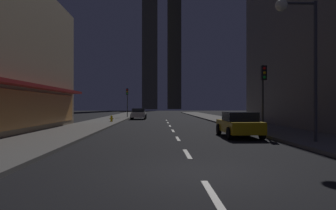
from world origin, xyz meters
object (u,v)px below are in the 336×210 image
at_px(traffic_light_far_left, 127,96).
at_px(street_lamp_right, 298,35).
at_px(car_parked_near, 239,124).
at_px(fire_hydrant_far_left, 112,119).
at_px(traffic_light_near_right, 263,84).
at_px(car_parked_far, 139,114).

height_order(traffic_light_far_left, street_lamp_right, street_lamp_right).
height_order(car_parked_near, fire_hydrant_far_left, car_parked_near).
bearing_deg(traffic_light_near_right, fire_hydrant_far_left, 130.84).
relative_size(car_parked_far, street_lamp_right, 0.64).
bearing_deg(traffic_light_far_left, traffic_light_near_right, -66.82).
bearing_deg(car_parked_far, traffic_light_far_left, 116.62).
distance_m(traffic_light_near_right, street_lamp_right, 5.25).
relative_size(car_parked_far, fire_hydrant_far_left, 6.48).
relative_size(car_parked_near, street_lamp_right, 0.64).
height_order(car_parked_far, fire_hydrant_far_left, car_parked_far).
bearing_deg(car_parked_far, street_lamp_right, -71.48).
bearing_deg(traffic_light_far_left, car_parked_near, -71.38).
xyz_separation_m(car_parked_near, street_lamp_right, (1.78, -3.58, 4.33)).
distance_m(traffic_light_far_left, street_lamp_right, 32.52).
distance_m(car_parked_near, car_parked_far, 24.32).
xyz_separation_m(car_parked_far, street_lamp_right, (8.98, -26.80, 4.33)).
relative_size(car_parked_far, traffic_light_near_right, 1.01).
xyz_separation_m(car_parked_near, fire_hydrant_far_left, (-9.50, 14.51, -0.29)).
height_order(car_parked_near, street_lamp_right, street_lamp_right).
relative_size(traffic_light_near_right, street_lamp_right, 0.64).
height_order(fire_hydrant_far_left, traffic_light_near_right, traffic_light_near_right).
height_order(car_parked_near, traffic_light_far_left, traffic_light_far_left).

